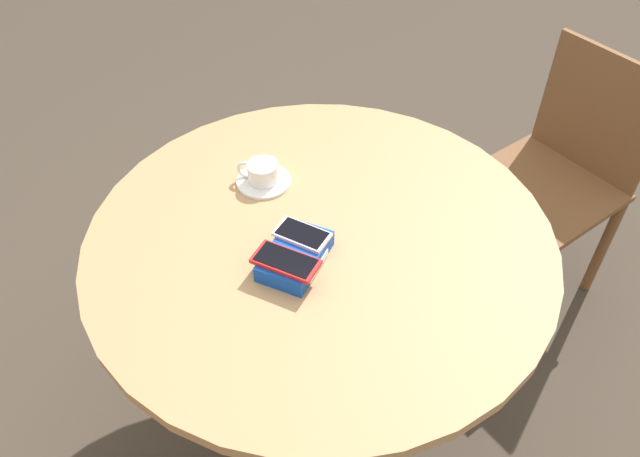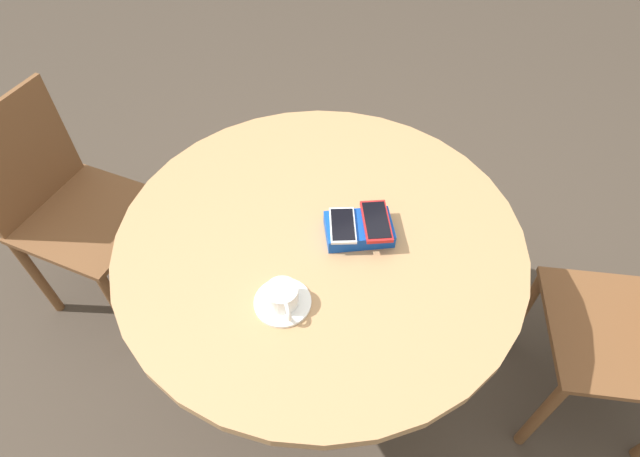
{
  "view_description": "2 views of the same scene",
  "coord_description": "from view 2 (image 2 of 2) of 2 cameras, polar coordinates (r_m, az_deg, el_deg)",
  "views": [
    {
      "loc": [
        -1.01,
        -0.13,
        1.79
      ],
      "look_at": [
        0.0,
        0.0,
        0.79
      ],
      "focal_mm": 35.0,
      "sensor_mm": 36.0,
      "label": 1
    },
    {
      "loc": [
        0.34,
        0.79,
        1.79
      ],
      "look_at": [
        0.0,
        0.0,
        0.79
      ],
      "focal_mm": 28.0,
      "sensor_mm": 36.0,
      "label": 2
    }
  ],
  "objects": [
    {
      "name": "saucer",
      "position": [
        1.2,
        -4.29,
        -8.4
      ],
      "size": [
        0.14,
        0.14,
        0.01
      ],
      "primitive_type": "cylinder",
      "color": "white",
      "rests_on": "round_table"
    },
    {
      "name": "coffee_cup",
      "position": [
        1.17,
        -4.33,
        -7.73
      ],
      "size": [
        0.08,
        0.11,
        0.05
      ],
      "color": "white",
      "rests_on": "saucer"
    },
    {
      "name": "round_table",
      "position": [
        1.42,
        0.0,
        -3.44
      ],
      "size": [
        1.09,
        1.09,
        0.77
      ],
      "color": "#2D2D2D",
      "rests_on": "ground_plane"
    },
    {
      "name": "ground_plane",
      "position": [
        1.99,
        0.0,
        -15.13
      ],
      "size": [
        8.0,
        8.0,
        0.0
      ],
      "primitive_type": "plane",
      "color": "#42382D"
    },
    {
      "name": "phone_box",
      "position": [
        1.32,
        4.45,
        -0.07
      ],
      "size": [
        0.2,
        0.16,
        0.04
      ],
      "color": "#0F42AD",
      "rests_on": "round_table"
    },
    {
      "name": "chair_near_window",
      "position": [
        2.02,
        -26.31,
        1.99
      ],
      "size": [
        0.61,
        0.61,
        0.87
      ],
      "color": "brown",
      "rests_on": "ground_plane"
    },
    {
      "name": "phone_white",
      "position": [
        1.29,
        2.6,
        0.37
      ],
      "size": [
        0.11,
        0.14,
        0.01
      ],
      "color": "silver",
      "rests_on": "phone_box"
    },
    {
      "name": "phone_red",
      "position": [
        1.3,
        6.44,
        0.85
      ],
      "size": [
        0.11,
        0.16,
        0.01
      ],
      "color": "red",
      "rests_on": "phone_box"
    }
  ]
}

